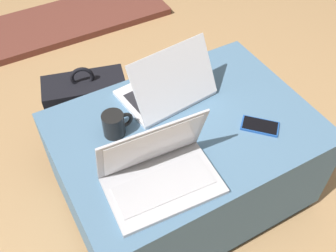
{
  "coord_description": "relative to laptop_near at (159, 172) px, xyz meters",
  "views": [
    {
      "loc": [
        -0.54,
        -0.82,
        1.54
      ],
      "look_at": [
        -0.09,
        -0.03,
        0.54
      ],
      "focal_mm": 42.0,
      "sensor_mm": 36.0,
      "label": 1
    }
  ],
  "objects": [
    {
      "name": "ottoman",
      "position": [
        0.2,
        0.16,
        -0.28
      ],
      "size": [
        0.96,
        0.69,
        0.46
      ],
      "color": "#2A3D4E",
      "rests_on": "ground_plane"
    },
    {
      "name": "backpack",
      "position": [
        -0.03,
        0.64,
        -0.31
      ],
      "size": [
        0.38,
        0.28,
        0.51
      ],
      "rotation": [
        0.0,
        0.0,
        2.88
      ],
      "color": "black",
      "rests_on": "ground_plane"
    },
    {
      "name": "cell_phone",
      "position": [
        0.44,
        0.03,
        -0.04
      ],
      "size": [
        0.15,
        0.15,
        0.01
      ],
      "rotation": [
        0.0,
        0.0,
        3.91
      ],
      "color": "#1E4C9E",
      "rests_on": "ottoman"
    },
    {
      "name": "laptop_far",
      "position": [
        0.22,
        0.34,
        -0.0
      ],
      "size": [
        0.36,
        0.28,
        0.23
      ],
      "rotation": [
        0.0,
        0.0,
        3.25
      ],
      "color": "silver",
      "rests_on": "ottoman"
    },
    {
      "name": "laptop_near",
      "position": [
        0.0,
        0.0,
        0.0
      ],
      "size": [
        0.38,
        0.25,
        0.23
      ],
      "rotation": [
        0.0,
        0.0,
        -0.06
      ],
      "color": "#B7B7BC",
      "rests_on": "ottoman"
    },
    {
      "name": "ground_plane",
      "position": [
        0.2,
        0.16,
        -0.51
      ],
      "size": [
        14.0,
        14.0,
        0.0
      ],
      "primitive_type": "plane",
      "color": "tan"
    },
    {
      "name": "fireplace_hearth",
      "position": [
        0.2,
        1.75,
        -0.49
      ],
      "size": [
        1.4,
        0.5,
        0.04
      ],
      "color": "brown",
      "rests_on": "ground_plane"
    },
    {
      "name": "coffee_mug",
      "position": [
        -0.04,
        0.26,
        -0.0
      ],
      "size": [
        0.12,
        0.08,
        0.09
      ],
      "color": "black",
      "rests_on": "ottoman"
    }
  ]
}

